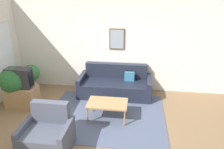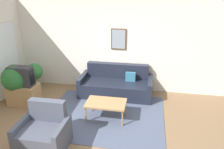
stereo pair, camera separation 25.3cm
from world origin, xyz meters
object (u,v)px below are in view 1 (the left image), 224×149
Objects in this scene: tv at (19,78)px; couch at (115,85)px; armchair at (47,136)px; potted_plant_tall at (13,82)px; coffee_table at (107,104)px.

couch is at bearing 23.46° from tv.
armchair is 0.84× the size of potted_plant_tall.
couch is 1.30m from coffee_table.
armchair reaches higher than couch.
tv is at bearing 172.60° from coffee_table.
potted_plant_tall reaches higher than couch.
tv is at bearing 0.11° from potted_plant_tall.
couch reaches higher than coffee_table.
tv is at bearing 123.26° from armchair.
armchair is 2.13m from potted_plant_tall.
potted_plant_tall is at bearing -179.89° from tv.
armchair is (-1.01, -2.48, 0.00)m from couch.
armchair is at bearing -48.65° from tv.
potted_plant_tall is (-2.49, -1.00, 0.40)m from couch.
coffee_table is 1.48× the size of tv.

